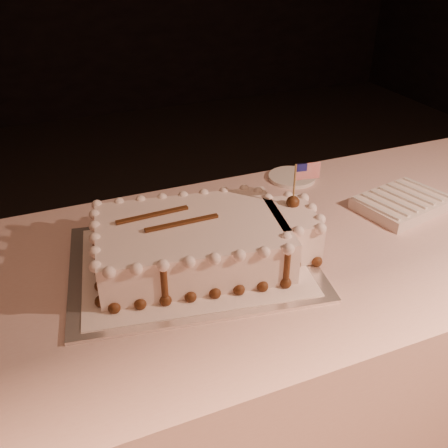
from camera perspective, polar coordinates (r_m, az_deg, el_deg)
name	(u,v)px	position (r m, az deg, el deg)	size (l,w,h in m)	color
banquet_table	(243,362)	(1.46, 2.20, -15.53)	(2.40, 0.80, 0.75)	beige
cake_board	(193,262)	(1.18, -3.62, -4.37)	(0.56, 0.42, 0.01)	white
doily	(192,260)	(1.17, -3.63, -4.17)	(0.50, 0.38, 0.00)	white
sheet_cake	(204,240)	(1.15, -2.25, -1.88)	(0.55, 0.37, 0.21)	white
napkin_stack	(401,203)	(1.47, 19.59, 2.26)	(0.27, 0.22, 0.04)	silver
side_plate	(292,177)	(1.58, 7.74, 5.32)	(0.15, 0.15, 0.01)	white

